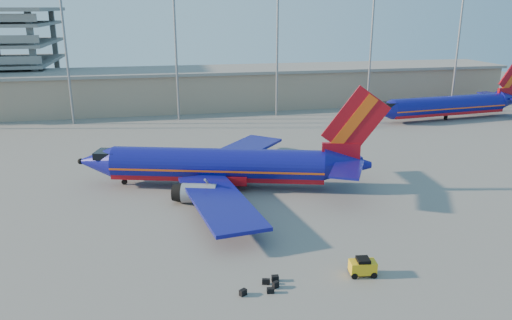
% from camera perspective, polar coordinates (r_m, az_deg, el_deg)
% --- Properties ---
extents(ground, '(220.00, 220.00, 0.00)m').
position_cam_1_polar(ground, '(57.54, -1.18, -4.81)').
color(ground, slate).
rests_on(ground, ground).
extents(terminal_building, '(122.00, 16.00, 8.50)m').
position_cam_1_polar(terminal_building, '(113.55, -1.57, 8.39)').
color(terminal_building, gray).
rests_on(terminal_building, ground).
extents(light_mast_row, '(101.60, 1.60, 28.65)m').
position_cam_1_polar(light_mast_row, '(99.68, -3.30, 14.81)').
color(light_mast_row, gray).
rests_on(light_mast_row, ground).
extents(aircraft_main, '(37.15, 35.22, 12.88)m').
position_cam_1_polar(aircraft_main, '(61.40, -3.57, -0.68)').
color(aircraft_main, navy).
rests_on(aircraft_main, ground).
extents(aircraft_second, '(36.42, 14.12, 12.34)m').
position_cam_1_polar(aircraft_second, '(106.67, 21.39, 5.85)').
color(aircraft_second, navy).
rests_on(aircraft_second, ground).
extents(baggage_tug, '(2.32, 1.57, 1.57)m').
position_cam_1_polar(baggage_tug, '(43.28, 12.10, -11.80)').
color(baggage_tug, gold).
rests_on(baggage_tug, ground).
extents(luggage_pile, '(3.58, 2.08, 0.53)m').
position_cam_1_polar(luggage_pile, '(40.93, 1.15, -14.12)').
color(luggage_pile, black).
rests_on(luggage_pile, ground).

